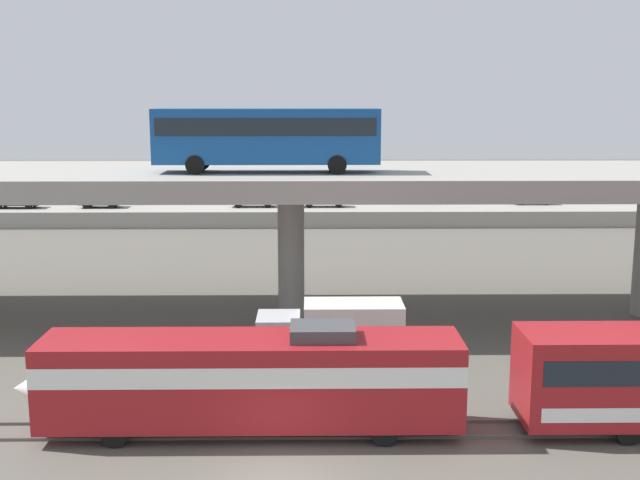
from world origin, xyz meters
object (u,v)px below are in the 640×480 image
parked_car_4 (253,199)px  parked_car_6 (127,195)px  transit_bus_on_overpass (267,134)px  parked_car_3 (423,195)px  service_truck_west (335,332)px  parked_car_0 (323,199)px  parked_car_2 (532,196)px  parked_car_1 (101,200)px  train_locomotive (230,376)px  parked_car_5 (16,200)px

parked_car_4 → parked_car_6: same height
transit_bus_on_overpass → parked_car_4: bearing=95.5°
parked_car_3 → parked_car_6: (-30.33, 0.41, -0.00)m
service_truck_west → parked_car_0: (0.17, 42.16, 0.71)m
parked_car_3 → parked_car_2: bearing=173.8°
service_truck_west → parked_car_1: (-21.64, 41.92, 0.71)m
service_truck_west → parked_car_3: bearing=-103.0°
train_locomotive → transit_bus_on_overpass: transit_bus_on_overpass is taller
parked_car_5 → parked_car_6: (9.97, 3.81, -0.00)m
parked_car_4 → parked_car_6: bearing=166.2°
transit_bus_on_overpass → parked_car_2: transit_bus_on_overpass is taller
parked_car_0 → parked_car_2: same height
parked_car_3 → parked_car_1: bearing=5.6°
service_truck_west → parked_car_2: 48.80m
parked_car_3 → parked_car_6: size_ratio=1.00×
parked_car_0 → parked_car_3: 10.66m
service_truck_west → parked_car_6: parked_car_6 is taller
parked_car_5 → parked_car_6: bearing=20.9°
parked_car_1 → parked_car_4: same height
service_truck_west → parked_car_6: bearing=-66.4°
parked_car_0 → parked_car_6: bearing=170.6°
service_truck_west → parked_car_3: size_ratio=1.67×
train_locomotive → parked_car_1: train_locomotive is taller
transit_bus_on_overpass → parked_car_5: 44.28m
parked_car_0 → parked_car_2: bearing=4.7°
train_locomotive → parked_car_1: 52.34m
parked_car_1 → parked_car_5: same height
parked_car_6 → parked_car_1: bearing=64.2°
service_truck_west → parked_car_2: size_ratio=1.65×
train_locomotive → parked_car_6: train_locomotive is taller
parked_car_3 → parked_car_5: size_ratio=0.87×
train_locomotive → parked_car_3: (14.54, 52.49, 0.15)m
train_locomotive → parked_car_4: (-2.64, 49.66, 0.15)m
parked_car_1 → parked_car_3: same height
train_locomotive → parked_car_6: size_ratio=4.12×
train_locomotive → parked_car_4: bearing=-87.0°
transit_bus_on_overpass → parked_car_4: (-3.35, 35.13, -8.14)m
train_locomotive → parked_car_4: size_ratio=3.61×
parked_car_3 → parked_car_4: size_ratio=0.88×
train_locomotive → parked_car_2: (25.42, 51.31, 0.15)m
service_truck_west → parked_car_3: (10.42, 45.07, 0.71)m
train_locomotive → transit_bus_on_overpass: bearing=-92.8°
parked_car_6 → parked_car_4: bearing=166.2°
parked_car_5 → parked_car_6: 10.67m
service_truck_west → parked_car_0: parked_car_0 is taller
train_locomotive → parked_car_2: size_ratio=4.05×
parked_car_0 → parked_car_1: size_ratio=1.16×
service_truck_west → parked_car_6: (-19.91, 45.49, 0.71)m
parked_car_2 → parked_car_5: bearing=-177.5°
train_locomotive → parked_car_3: bearing=-105.5°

